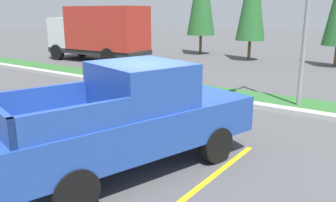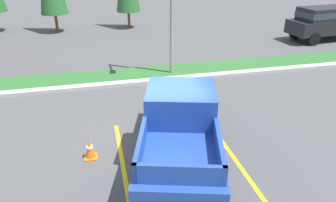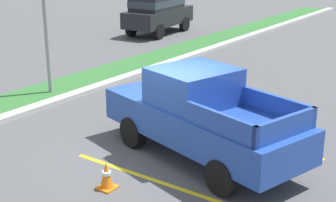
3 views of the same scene
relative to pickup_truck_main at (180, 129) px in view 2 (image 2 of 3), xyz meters
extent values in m
plane|color=#4C4C4F|center=(-0.39, 0.79, -1.04)|extent=(120.00, 120.00, 0.00)
cube|color=yellow|center=(-1.56, -0.05, -1.04)|extent=(0.12, 4.80, 0.01)
cube|color=yellow|center=(1.54, -0.05, -1.04)|extent=(0.12, 4.80, 0.01)
cube|color=#B2B2AD|center=(-0.39, 5.79, -0.97)|extent=(56.00, 0.40, 0.15)
cube|color=#2D662D|center=(-0.39, 6.89, -1.01)|extent=(56.00, 1.80, 0.06)
cylinder|color=black|center=(-0.40, 1.68, -0.66)|extent=(0.48, 0.81, 0.76)
cylinder|color=black|center=(1.23, 1.21, -0.66)|extent=(0.48, 0.81, 0.76)
cylinder|color=black|center=(-1.26, -1.30, -0.66)|extent=(0.48, 0.81, 0.76)
cylinder|color=black|center=(0.38, -1.77, -0.66)|extent=(0.48, 0.81, 0.76)
cube|color=#23479E|center=(-0.01, -0.05, -0.16)|extent=(3.26, 5.52, 0.76)
cube|color=#23479E|center=(0.07, 0.24, 0.64)|extent=(2.13, 2.02, 0.84)
cube|color=#2D3842|center=(0.29, 1.03, 0.69)|extent=(1.57, 0.50, 0.63)
cube|color=#23479E|center=(-1.23, -1.21, 0.44)|extent=(0.62, 1.85, 0.44)
cube|color=#23479E|center=(0.40, -1.68, 0.44)|extent=(0.62, 1.85, 0.44)
cube|color=#23479E|center=(-0.66, -2.31, 0.44)|extent=(1.76, 0.59, 0.44)
cube|color=silver|center=(0.69, 2.40, -0.40)|extent=(1.78, 0.65, 0.28)
cylinder|color=black|center=(13.74, 11.33, -0.64)|extent=(0.82, 0.33, 0.80)
cylinder|color=black|center=(10.95, 11.08, -0.64)|extent=(0.82, 0.33, 0.80)
cylinder|color=black|center=(11.11, 9.38, -0.64)|extent=(0.82, 0.33, 0.80)
cube|color=black|center=(12.42, 10.36, -0.12)|extent=(4.75, 2.26, 0.84)
cube|color=black|center=(12.27, 10.34, 0.68)|extent=(3.24, 1.96, 0.76)
cube|color=#2D3842|center=(12.27, 10.34, 0.66)|extent=(3.29, 2.00, 0.36)
cylinder|color=brown|center=(-4.53, 16.70, -0.40)|extent=(0.20, 0.20, 1.29)
cylinder|color=brown|center=(0.66, 16.86, -0.43)|extent=(0.20, 0.20, 1.22)
cube|color=orange|center=(-2.41, 0.73, -1.02)|extent=(0.36, 0.36, 0.04)
cone|color=orange|center=(-2.41, 0.73, -0.72)|extent=(0.28, 0.28, 0.56)
cylinder|color=white|center=(-2.41, 0.73, -0.69)|extent=(0.19, 0.19, 0.07)
camera|label=1|loc=(4.35, -4.86, 2.00)|focal=37.08mm
camera|label=2|loc=(-1.94, -6.78, 4.26)|focal=33.13mm
camera|label=3|loc=(-9.01, -5.49, 3.79)|focal=52.34mm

